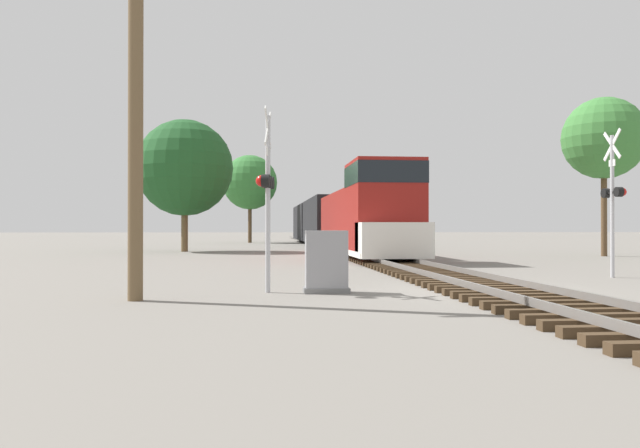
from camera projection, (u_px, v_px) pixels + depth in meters
name	position (u px, v px, depth m)	size (l,w,h in m)	color
ground_plane	(485.00, 291.00, 14.97)	(400.00, 400.00, 0.00)	slate
rail_track_bed	(485.00, 285.00, 14.97)	(2.60, 160.00, 0.31)	#42301E
freight_train	(329.00, 222.00, 47.83)	(2.94, 48.40, 4.40)	maroon
crossing_signal_near	(267.00, 187.00, 14.65)	(0.45, 1.01, 4.33)	#B7B7BC
crossing_signal_far	(613.00, 196.00, 19.04)	(0.32, 1.00, 4.52)	#B7B7BC
relay_cabinet	(326.00, 262.00, 14.59)	(1.06, 0.62, 1.46)	slate
utility_pole	(136.00, 94.00, 13.02)	(1.80, 0.31, 8.41)	brown
tree_far_right	(604.00, 139.00, 33.45)	(4.37, 4.37, 8.53)	brown
tree_mid_background	(185.00, 168.00, 39.91)	(6.17, 6.17, 8.46)	brown
tree_deep_background	(250.00, 182.00, 63.69)	(5.57, 5.57, 8.97)	brown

